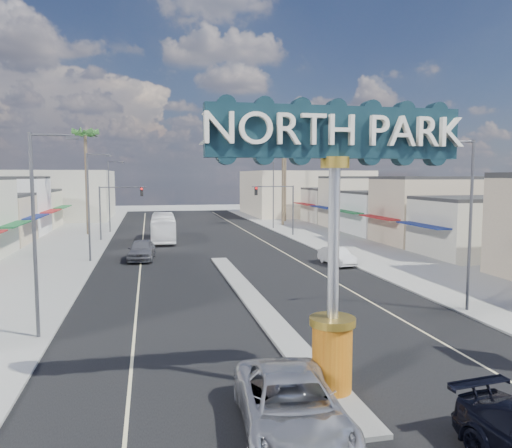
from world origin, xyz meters
name	(u,v)px	position (x,y,z in m)	size (l,w,h in m)	color
ground	(217,258)	(0.00, 30.00, 0.00)	(160.00, 160.00, 0.00)	gray
road	(217,258)	(0.00, 30.00, 0.01)	(20.00, 120.00, 0.01)	black
median_island	(255,302)	(0.00, 14.00, 0.08)	(1.30, 30.00, 0.16)	gray
sidewalk_left	(47,263)	(-14.00, 30.00, 0.06)	(8.00, 120.00, 0.12)	gray
sidewalk_right	(366,252)	(14.00, 30.00, 0.06)	(8.00, 120.00, 0.12)	gray
storefront_row_right	(397,210)	(24.00, 43.00, 3.00)	(12.00, 42.00, 6.00)	#B7B29E
backdrop_far_left	(48,195)	(-22.00, 75.00, 4.00)	(20.00, 20.00, 8.00)	#B7B29E
backdrop_far_right	(303,193)	(22.00, 75.00, 4.00)	(20.00, 20.00, 8.00)	beige
gateway_sign	(334,215)	(0.00, 1.98, 5.93)	(8.20, 1.50, 9.15)	#CC580F
traffic_signal_left	(117,202)	(-9.18, 43.99, 4.27)	(5.09, 0.45, 6.00)	#47474C
traffic_signal_right	(278,200)	(9.18, 43.99, 4.27)	(5.09, 0.45, 6.00)	#47474C
streetlight_l_near	(38,225)	(-10.43, 10.00, 5.07)	(2.03, 0.22, 9.00)	#47474C
streetlight_l_mid	(90,201)	(-10.43, 30.00, 5.07)	(2.03, 0.22, 9.00)	#47474C
streetlight_l_far	(110,193)	(-10.43, 52.00, 5.07)	(2.03, 0.22, 9.00)	#47474C
streetlight_r_near	(468,216)	(10.43, 10.00, 5.07)	(2.03, 0.22, 9.00)	#47474C
streetlight_r_mid	(331,199)	(10.43, 30.00, 5.07)	(2.03, 0.22, 9.00)	#47474C
streetlight_r_far	(272,191)	(10.43, 52.00, 5.07)	(2.03, 0.22, 9.00)	#47474C
palm_left_far	(85,139)	(-13.00, 50.00, 11.50)	(2.60, 2.60, 13.10)	brown
palm_right_mid	(283,151)	(13.00, 56.00, 10.60)	(2.60, 2.60, 12.10)	brown
palm_right_far	(285,142)	(15.00, 62.00, 12.39)	(2.60, 2.60, 14.10)	brown
suv_left	(291,406)	(-2.00, -0.17, 0.84)	(2.77, 6.02, 1.67)	#B7B8BD
car_parked_left	(142,250)	(-6.43, 30.28, 0.88)	(2.09, 5.19, 1.77)	slate
car_parked_right	(337,256)	(9.00, 24.58, 0.70)	(1.49, 4.27, 1.41)	silver
city_bus	(163,228)	(-4.26, 42.60, 1.48)	(2.49, 10.63, 2.96)	white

